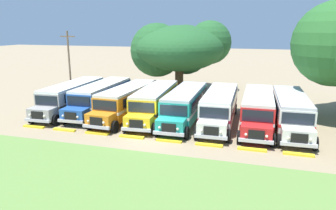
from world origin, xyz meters
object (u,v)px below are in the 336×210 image
Objects in this scene: utility_pole at (69,65)px; parked_bus_slot_6 at (258,108)px; parked_bus_slot_7 at (291,110)px; parked_bus_slot_1 at (101,96)px; parked_bus_slot_3 at (155,101)px; parked_bus_slot_5 at (220,106)px; broad_shade_tree at (180,48)px; parked_bus_slot_4 at (185,104)px; parked_bus_slot_2 at (127,100)px; parked_bus_slot_0 at (72,96)px.

parked_bus_slot_6 is at bearing -9.44° from utility_pole.
parked_bus_slot_6 is 1.00× the size of parked_bus_slot_7.
parked_bus_slot_6 is at bearing 86.78° from parked_bus_slot_1.
parked_bus_slot_5 is (6.11, -0.02, 0.00)m from parked_bus_slot_3.
broad_shade_tree is (-10.37, 12.82, 4.12)m from parked_bus_slot_6.
parked_bus_slot_4 is at bearing -88.29° from parked_bus_slot_6.
parked_bus_slot_4 and parked_bus_slot_5 have the same top height.
parked_bus_slot_6 is 0.84× the size of broad_shade_tree.
parked_bus_slot_1 and parked_bus_slot_5 have the same top height.
parked_bus_slot_2 is 9.85m from utility_pole.
parked_bus_slot_1 is (2.97, 0.64, 0.00)m from parked_bus_slot_0.
parked_bus_slot_6 is (18.28, 0.18, 0.00)m from parked_bus_slot_0.
parked_bus_slot_0 is 5.16m from utility_pole.
utility_pole is (-2.50, 3.64, 2.67)m from parked_bus_slot_0.
parked_bus_slot_0 is 6.20m from parked_bus_slot_2.
parked_bus_slot_6 is at bearing 93.68° from parked_bus_slot_2.
parked_bus_slot_6 is 21.24m from utility_pole.
utility_pole is (-23.45, 3.36, 2.67)m from parked_bus_slot_7.
parked_bus_slot_6 is (9.38, 0.07, 0.00)m from parked_bus_slot_3.
parked_bus_slot_1 is at bearing -111.81° from broad_shade_tree.
parked_bus_slot_3 is at bearing -17.17° from utility_pole.
parked_bus_slot_1 is 1.00× the size of parked_bus_slot_2.
parked_bus_slot_0 is 1.00× the size of parked_bus_slot_7.
parked_bus_slot_2 is 1.00× the size of parked_bus_slot_6.
parked_bus_slot_4 is at bearing 84.05° from parked_bus_slot_1.
utility_pole reaches higher than parked_bus_slot_4.
parked_bus_slot_5 is 1.00× the size of parked_bus_slot_6.
parked_bus_slot_4 is 1.36× the size of utility_pole.
parked_bus_slot_0 and parked_bus_slot_1 have the same top height.
utility_pole is (-11.40, 3.52, 2.67)m from parked_bus_slot_3.
broad_shade_tree reaches higher than parked_bus_slot_6.
parked_bus_slot_4 is at bearing 82.67° from parked_bus_slot_3.
parked_bus_slot_7 is at bearing 87.96° from parked_bus_slot_0.
utility_pole reaches higher than parked_bus_slot_2.
parked_bus_slot_5 is at bearing 87.56° from parked_bus_slot_0.
broad_shade_tree is at bearing 156.67° from parked_bus_slot_1.
parked_bus_slot_4 is 6.42m from parked_bus_slot_6.
parked_bus_slot_2 is 12.09m from parked_bus_slot_6.
parked_bus_slot_3 is at bearing -89.98° from parked_bus_slot_6.
parked_bus_slot_7 is at bearing 87.35° from parked_bus_slot_1.
parked_bus_slot_7 is at bearing -8.15° from utility_pole.
parked_bus_slot_1 is at bearing -95.78° from parked_bus_slot_4.
parked_bus_slot_0 is 20.94m from parked_bus_slot_7.
parked_bus_slot_2 and parked_bus_slot_7 have the same top height.
broad_shade_tree is (-13.03, 12.72, 4.12)m from parked_bus_slot_7.
parked_bus_slot_4 and parked_bus_slot_6 have the same top height.
broad_shade_tree reaches higher than parked_bus_slot_1.
parked_bus_slot_3 is (8.90, 0.12, 0.00)m from parked_bus_slot_0.
parked_bus_slot_6 is at bearing 86.33° from parked_bus_slot_3.
parked_bus_slot_3 is 1.37× the size of utility_pole.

